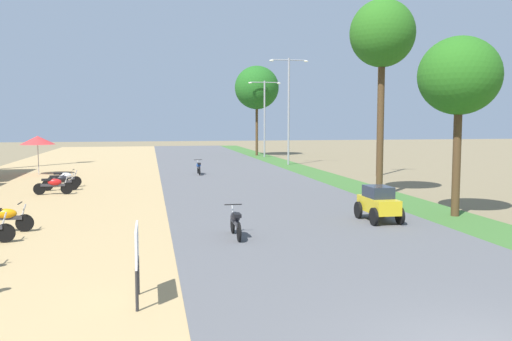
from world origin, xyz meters
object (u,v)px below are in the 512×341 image
at_px(street_signboard, 137,249).
at_px(motorbike_ahead_third, 199,167).
at_px(median_tree_second, 382,35).
at_px(vendor_umbrella, 38,140).
at_px(parked_motorbike_fifth, 61,181).
at_px(median_tree_third, 257,88).
at_px(motorbike_ahead_second, 235,221).
at_px(parked_motorbike_sixth, 64,178).
at_px(car_hatchback_yellow, 378,202).
at_px(parked_motorbike_third, 5,217).
at_px(streetlamp_near, 289,104).
at_px(median_tree_nearest, 459,77).
at_px(utility_pole_near, 379,110).
at_px(streetlamp_mid, 264,113).
at_px(parked_motorbike_fourth, 54,184).

distance_m(street_signboard, motorbike_ahead_third, 25.40).
bearing_deg(median_tree_second, motorbike_ahead_third, 122.82).
bearing_deg(vendor_umbrella, parked_motorbike_fifth, -72.93).
height_order(median_tree_third, motorbike_ahead_second, median_tree_third).
bearing_deg(vendor_umbrella, parked_motorbike_sixth, -69.99).
bearing_deg(motorbike_ahead_second, car_hatchback_yellow, 17.32).
height_order(parked_motorbike_third, parked_motorbike_fifth, same).
relative_size(streetlamp_near, motorbike_ahead_second, 4.68).
bearing_deg(vendor_umbrella, median_tree_second, -37.38).
relative_size(street_signboard, car_hatchback_yellow, 0.75).
xyz_separation_m(parked_motorbike_fifth, median_tree_third, (15.06, 25.66, 6.30)).
distance_m(median_tree_nearest, motorbike_ahead_second, 9.97).
height_order(median_tree_second, streetlamp_near, median_tree_second).
relative_size(median_tree_third, utility_pole_near, 1.11).
bearing_deg(median_tree_second, vendor_umbrella, 142.62).
height_order(median_tree_second, median_tree_third, median_tree_second).
distance_m(parked_motorbike_fifth, median_tree_third, 30.42).
height_order(median_tree_nearest, car_hatchback_yellow, median_tree_nearest).
xyz_separation_m(median_tree_nearest, utility_pole_near, (3.41, 14.98, -0.92)).
xyz_separation_m(median_tree_nearest, median_tree_third, (-0.43, 36.21, 1.70)).
bearing_deg(streetlamp_mid, motorbike_ahead_second, -103.16).
bearing_deg(streetlamp_mid, car_hatchback_yellow, -95.19).
relative_size(median_tree_third, streetlamp_near, 1.06).
relative_size(parked_motorbike_fourth, parked_motorbike_fifth, 1.00).
bearing_deg(motorbike_ahead_third, parked_motorbike_fifth, -137.63).
relative_size(vendor_umbrella, median_tree_second, 0.28).
height_order(parked_motorbike_third, parked_motorbike_sixth, same).
height_order(parked_motorbike_fifth, median_tree_third, median_tree_third).
relative_size(parked_motorbike_fourth, parked_motorbike_sixth, 1.00).
bearing_deg(parked_motorbike_sixth, median_tree_nearest, -37.83).
xyz_separation_m(parked_motorbike_third, vendor_umbrella, (-2.61, 19.44, 1.75)).
bearing_deg(parked_motorbike_fourth, street_signboard, -75.73).
bearing_deg(utility_pole_near, parked_motorbike_third, -141.62).
distance_m(parked_motorbike_third, median_tree_nearest, 16.26).
relative_size(parked_motorbike_sixth, motorbike_ahead_third, 1.00).
bearing_deg(median_tree_nearest, streetlamp_mid, 90.29).
distance_m(parked_motorbike_fifth, streetlamp_mid, 28.00).
bearing_deg(street_signboard, median_tree_nearest, 34.29).
relative_size(vendor_umbrella, motorbike_ahead_second, 1.40).
bearing_deg(parked_motorbike_sixth, streetlamp_near, 38.49).
distance_m(parked_motorbike_sixth, utility_pole_near, 19.53).
height_order(parked_motorbike_fifth, parked_motorbike_sixth, same).
xyz_separation_m(median_tree_third, streetlamp_near, (0.27, -11.90, -1.98)).
height_order(street_signboard, streetlamp_near, streetlamp_near).
height_order(parked_motorbike_third, motorbike_ahead_second, motorbike_ahead_second).
height_order(parked_motorbike_fourth, median_tree_second, median_tree_second).
bearing_deg(utility_pole_near, street_signboard, -123.00).
bearing_deg(streetlamp_near, parked_motorbike_third, -122.33).
xyz_separation_m(parked_motorbike_third, motorbike_ahead_third, (7.64, 17.50, 0.02)).
distance_m(parked_motorbike_fourth, streetlamp_mid, 29.35).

